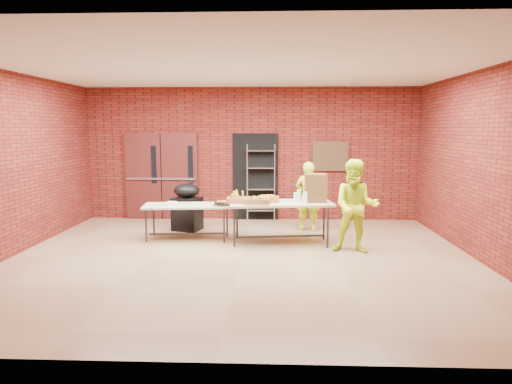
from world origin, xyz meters
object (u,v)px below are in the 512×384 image
table_right (281,206)px  covered_grill (187,207)px  volunteer_woman (308,196)px  coffee_dispenser (316,188)px  volunteer_man (356,206)px  wire_rack (261,183)px  table_left (187,208)px

table_right → covered_grill: covered_grill is taller
table_right → volunteer_woman: 1.29m
coffee_dispenser → volunteer_woman: (-0.06, 1.06, -0.32)m
volunteer_man → volunteer_woman: bearing=123.6°
wire_rack → volunteer_woman: (1.05, -1.06, -0.17)m
wire_rack → covered_grill: wire_rack is taller
table_left → table_right: bearing=-12.5°
table_left → volunteer_woman: (2.47, 0.90, 0.11)m
volunteer_woman → wire_rack: bearing=-29.4°
covered_grill → volunteer_man: size_ratio=0.62×
table_left → covered_grill: 0.87m
coffee_dispenser → wire_rack: bearing=117.8°
volunteer_man → table_left: bearing=176.4°
table_left → volunteer_man: bearing=-20.4°
table_left → volunteer_woman: 2.63m
table_left → volunteer_woman: bearing=14.6°
covered_grill → volunteer_man: 3.77m
wire_rack → coffee_dispenser: 2.40m
wire_rack → volunteer_man: (1.77, -2.81, -0.08)m
table_left → volunteer_man: (3.19, -0.84, 0.19)m
volunteer_woman → volunteer_man: volunteer_man is taller
covered_grill → volunteer_man: bearing=-9.6°
wire_rack → volunteer_woman: wire_rack is taller
wire_rack → coffee_dispenser: size_ratio=3.41×
wire_rack → volunteer_man: size_ratio=1.10×
covered_grill → volunteer_man: (3.36, -1.69, 0.32)m
coffee_dispenser → covered_grill: size_ratio=0.52×
covered_grill → volunteer_woman: 2.65m
coffee_dispenser → covered_grill: (-2.70, 0.99, -0.56)m
table_right → volunteer_man: volunteer_man is taller
table_left → table_right: size_ratio=0.87×
wire_rack → volunteer_man: wire_rack is taller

